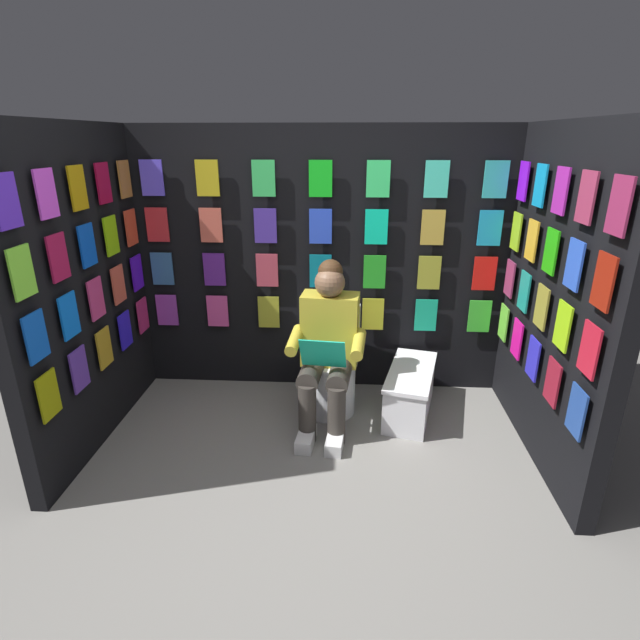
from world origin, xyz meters
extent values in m
plane|color=gray|center=(0.00, 0.00, 0.00)|extent=(30.00, 30.00, 0.00)
cube|color=black|center=(0.00, -1.68, 1.04)|extent=(2.98, 0.10, 2.07)
cube|color=purple|center=(1.26, -1.59, 0.65)|extent=(0.17, 0.01, 0.26)
cube|color=#D94599|center=(0.84, -1.59, 0.65)|extent=(0.17, 0.01, 0.26)
cube|color=#9C9D28|center=(0.42, -1.59, 0.65)|extent=(0.17, 0.01, 0.26)
cube|color=blue|center=(0.00, -1.59, 0.65)|extent=(0.17, 0.01, 0.26)
cube|color=gold|center=(-0.42, -1.59, 0.65)|extent=(0.17, 0.01, 0.26)
cube|color=#14B182|center=(-0.84, -1.59, 0.65)|extent=(0.17, 0.01, 0.26)
cube|color=green|center=(-1.26, -1.59, 0.65)|extent=(0.17, 0.01, 0.26)
cube|color=#315F94|center=(1.26, -1.59, 1.00)|extent=(0.17, 0.01, 0.26)
cube|color=#591F8F|center=(0.84, -1.59, 1.00)|extent=(0.17, 0.01, 0.26)
cube|color=#B43B50|center=(0.42, -1.59, 1.00)|extent=(0.17, 0.01, 0.26)
cube|color=#0A748F|center=(0.00, -1.59, 1.00)|extent=(0.17, 0.01, 0.26)
cube|color=green|center=(-0.42, -1.59, 1.00)|extent=(0.17, 0.01, 0.26)
cube|color=#9F9F2D|center=(-0.84, -1.59, 1.00)|extent=(0.17, 0.01, 0.26)
cube|color=red|center=(-1.26, -1.59, 1.00)|extent=(0.17, 0.01, 0.26)
cube|color=red|center=(1.26, -1.59, 1.34)|extent=(0.17, 0.01, 0.26)
cube|color=#CE5847|center=(0.84, -1.59, 1.34)|extent=(0.17, 0.01, 0.26)
cube|color=#432A99|center=(0.42, -1.59, 1.34)|extent=(0.17, 0.01, 0.26)
cube|color=blue|center=(0.00, -1.59, 1.34)|extent=(0.17, 0.01, 0.26)
cube|color=#0CE7AF|center=(-0.42, -1.59, 1.34)|extent=(0.17, 0.01, 0.26)
cube|color=gold|center=(-0.84, -1.59, 1.34)|extent=(0.17, 0.01, 0.26)
cube|color=#1C9CD8|center=(-1.26, -1.59, 1.34)|extent=(0.17, 0.01, 0.26)
cube|color=#5C4BF1|center=(1.26, -1.59, 1.69)|extent=(0.17, 0.01, 0.26)
cube|color=gold|center=(0.84, -1.59, 1.69)|extent=(0.17, 0.01, 0.26)
cube|color=#33C059|center=(0.42, -1.59, 1.69)|extent=(0.17, 0.01, 0.26)
cube|color=#13C71D|center=(0.00, -1.59, 1.69)|extent=(0.17, 0.01, 0.26)
cube|color=#36E871|center=(-0.42, -1.59, 1.69)|extent=(0.17, 0.01, 0.26)
cube|color=#44E4C3|center=(-0.84, -1.59, 1.69)|extent=(0.17, 0.01, 0.26)
cube|color=#32BBB3|center=(-1.26, -1.59, 1.69)|extent=(0.17, 0.01, 0.26)
cube|color=black|center=(-1.49, -0.81, 1.04)|extent=(0.10, 1.63, 2.07)
cube|color=#6CCD39|center=(-1.40, -1.46, 0.65)|extent=(0.01, 0.17, 0.26)
cube|color=#EB1290|center=(-1.40, -1.14, 0.65)|extent=(0.01, 0.17, 0.26)
cube|color=#2E2AD2|center=(-1.40, -0.81, 0.65)|extent=(0.01, 0.17, 0.26)
cube|color=maroon|center=(-1.40, -0.49, 0.65)|extent=(0.01, 0.17, 0.26)
cube|color=#214495|center=(-1.40, -0.17, 0.65)|extent=(0.01, 0.17, 0.26)
cube|color=#92315C|center=(-1.40, -1.46, 1.00)|extent=(0.01, 0.17, 0.26)
cube|color=teal|center=(-1.40, -1.14, 1.00)|extent=(0.01, 0.17, 0.26)
cube|color=olive|center=(-1.40, -0.81, 1.00)|extent=(0.01, 0.17, 0.26)
cube|color=#99D915|center=(-1.40, -0.49, 1.00)|extent=(0.01, 0.17, 0.26)
cube|color=red|center=(-1.40, -0.17, 1.00)|extent=(0.01, 0.17, 0.26)
cube|color=#98CA1D|center=(-1.40, -1.46, 1.34)|extent=(0.01, 0.17, 0.26)
cube|color=gold|center=(-1.40, -1.14, 1.34)|extent=(0.01, 0.17, 0.26)
cube|color=#23B00F|center=(-1.40, -0.81, 1.34)|extent=(0.01, 0.17, 0.26)
cube|color=blue|center=(-1.40, -0.49, 1.34)|extent=(0.01, 0.17, 0.26)
cube|color=maroon|center=(-1.40, -0.17, 1.34)|extent=(0.01, 0.17, 0.26)
cube|color=#8510F1|center=(-1.40, -1.46, 1.69)|extent=(0.01, 0.17, 0.26)
cube|color=#1193D8|center=(-1.40, -1.14, 1.69)|extent=(0.01, 0.17, 0.26)
cube|color=#A822A1|center=(-1.40, -0.81, 1.69)|extent=(0.01, 0.17, 0.26)
cube|color=#9C2E51|center=(-1.40, -0.49, 1.69)|extent=(0.01, 0.17, 0.26)
cube|color=#8E244E|center=(-1.40, -0.17, 1.69)|extent=(0.01, 0.17, 0.26)
cube|color=black|center=(1.49, -0.81, 1.04)|extent=(0.10, 1.63, 2.07)
cube|color=#91940B|center=(1.40, -0.17, 0.65)|extent=(0.01, 0.17, 0.26)
cube|color=#5832A5|center=(1.40, -0.49, 0.65)|extent=(0.01, 0.17, 0.26)
cube|color=#BB8F22|center=(1.40, -0.81, 0.65)|extent=(0.01, 0.17, 0.26)
cube|color=#2A1BE2|center=(1.40, -1.14, 0.65)|extent=(0.01, 0.17, 0.26)
cube|color=#BA2767|center=(1.40, -1.46, 0.65)|extent=(0.01, 0.17, 0.26)
cube|color=blue|center=(1.40, -0.17, 1.00)|extent=(0.01, 0.17, 0.26)
cube|color=blue|center=(1.40, -0.49, 1.00)|extent=(0.01, 0.17, 0.26)
cube|color=#C63677|center=(1.40, -0.81, 1.00)|extent=(0.01, 0.17, 0.26)
cube|color=#D2513E|center=(1.40, -1.14, 1.00)|extent=(0.01, 0.17, 0.26)
cube|color=#4B10DA|center=(1.40, -1.46, 1.00)|extent=(0.01, 0.17, 0.26)
cube|color=#79D934|center=(1.40, -0.17, 1.34)|extent=(0.01, 0.17, 0.26)
cube|color=#A31643|center=(1.40, -0.49, 1.34)|extent=(0.01, 0.17, 0.26)
cube|color=blue|center=(1.40, -0.81, 1.34)|extent=(0.01, 0.17, 0.26)
cube|color=#84C60E|center=(1.40, -1.14, 1.34)|extent=(0.01, 0.17, 0.26)
cube|color=red|center=(1.40, -1.46, 1.34)|extent=(0.01, 0.17, 0.26)
cube|color=#5429D1|center=(1.40, -0.17, 1.69)|extent=(0.01, 0.17, 0.26)
cube|color=#D546E7|center=(1.40, -0.49, 1.69)|extent=(0.01, 0.17, 0.26)
cube|color=#B6890D|center=(1.40, -0.81, 1.69)|extent=(0.01, 0.17, 0.26)
cube|color=maroon|center=(1.40, -1.14, 1.69)|extent=(0.01, 0.17, 0.26)
cube|color=#A8662B|center=(1.40, -1.46, 1.69)|extent=(0.01, 0.17, 0.26)
cylinder|color=white|center=(-0.09, -1.19, 0.20)|extent=(0.38, 0.38, 0.40)
cylinder|color=white|center=(-0.09, -1.19, 0.41)|extent=(0.41, 0.41, 0.02)
cube|color=white|center=(-0.12, -1.45, 0.58)|extent=(0.40, 0.22, 0.36)
cylinder|color=white|center=(-0.11, -1.36, 0.58)|extent=(0.39, 0.11, 0.39)
cube|color=gold|center=(-0.09, -1.16, 0.68)|extent=(0.42, 0.26, 0.52)
sphere|color=brown|center=(-0.09, -1.13, 1.04)|extent=(0.21, 0.21, 0.21)
sphere|color=#472D19|center=(-0.09, -1.16, 1.11)|extent=(0.17, 0.17, 0.17)
cylinder|color=#38332D|center=(-0.17, -0.95, 0.44)|extent=(0.19, 0.41, 0.15)
cylinder|color=#38332D|center=(0.02, -0.97, 0.44)|extent=(0.19, 0.41, 0.15)
cylinder|color=#38332D|center=(-0.16, -0.77, 0.21)|extent=(0.12, 0.12, 0.42)
cylinder|color=#38332D|center=(0.04, -0.79, 0.21)|extent=(0.12, 0.12, 0.42)
cube|color=white|center=(-0.15, -0.71, 0.04)|extent=(0.14, 0.27, 0.09)
cube|color=white|center=(0.05, -0.73, 0.04)|extent=(0.14, 0.27, 0.09)
cylinder|color=gold|center=(-0.30, -0.96, 0.66)|extent=(0.11, 0.32, 0.13)
cylinder|color=gold|center=(0.14, -1.00, 0.66)|extent=(0.11, 0.32, 0.13)
cube|color=#18C297|center=(-0.06, -0.82, 0.64)|extent=(0.31, 0.16, 0.23)
cube|color=silver|center=(-0.70, -1.19, 0.17)|extent=(0.46, 0.77, 0.33)
cube|color=white|center=(-0.70, -1.19, 0.35)|extent=(0.48, 0.81, 0.03)
camera|label=1|loc=(-0.22, 2.12, 1.97)|focal=27.64mm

